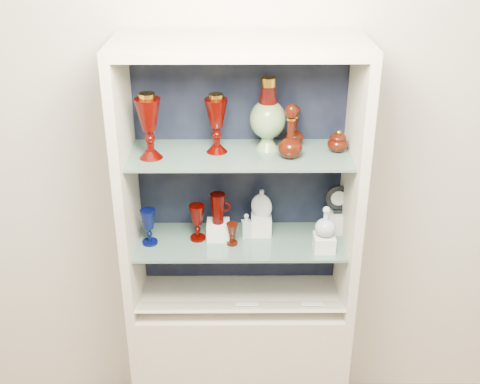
{
  "coord_description": "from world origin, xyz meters",
  "views": [
    {
      "loc": [
        -0.01,
        -0.76,
        2.43
      ],
      "look_at": [
        0.0,
        1.53,
        1.3
      ],
      "focal_mm": 45.0,
      "sensor_mm": 36.0,
      "label": 1
    }
  ],
  "objects_px": {
    "enamel_urn": "(268,114)",
    "clear_square_bottle": "(246,225)",
    "ruby_pitcher": "(218,208)",
    "cameo_medallion": "(338,199)",
    "clear_round_decanter": "(326,222)",
    "pedestal_lamp_left": "(149,126)",
    "ruby_goblet_small": "(232,234)",
    "ruby_decanter_a": "(291,128)",
    "pedestal_lamp_right": "(216,124)",
    "cobalt_goblet": "(149,227)",
    "ruby_goblet_tall": "(197,222)",
    "lidded_bowl": "(338,141)",
    "ruby_decanter_b": "(295,124)",
    "flat_flask": "(262,203)"
  },
  "relations": [
    {
      "from": "clear_round_decanter",
      "to": "lidded_bowl",
      "type": "bearing_deg",
      "value": 66.76
    },
    {
      "from": "pedestal_lamp_left",
      "to": "cameo_medallion",
      "type": "relative_size",
      "value": 1.98
    },
    {
      "from": "enamel_urn",
      "to": "pedestal_lamp_right",
      "type": "bearing_deg",
      "value": -171.62
    },
    {
      "from": "clear_square_bottle",
      "to": "cameo_medallion",
      "type": "bearing_deg",
      "value": 5.82
    },
    {
      "from": "ruby_goblet_tall",
      "to": "clear_round_decanter",
      "type": "distance_m",
      "value": 0.56
    },
    {
      "from": "pedestal_lamp_right",
      "to": "ruby_decanter_a",
      "type": "xyz_separation_m",
      "value": [
        0.3,
        -0.07,
        0.0
      ]
    },
    {
      "from": "ruby_decanter_a",
      "to": "clear_square_bottle",
      "type": "bearing_deg",
      "value": 155.78
    },
    {
      "from": "ruby_goblet_tall",
      "to": "ruby_pitcher",
      "type": "distance_m",
      "value": 0.11
    },
    {
      "from": "enamel_urn",
      "to": "ruby_decanter_a",
      "type": "distance_m",
      "value": 0.13
    },
    {
      "from": "cameo_medallion",
      "to": "pedestal_lamp_right",
      "type": "bearing_deg",
      "value": -175.16
    },
    {
      "from": "ruby_decanter_b",
      "to": "clear_square_bottle",
      "type": "xyz_separation_m",
      "value": [
        -0.2,
        -0.05,
        -0.46
      ]
    },
    {
      "from": "ruby_goblet_tall",
      "to": "ruby_goblet_small",
      "type": "distance_m",
      "value": 0.16
    },
    {
      "from": "cameo_medallion",
      "to": "ruby_decanter_a",
      "type": "bearing_deg",
      "value": -153.99
    },
    {
      "from": "cobalt_goblet",
      "to": "lidded_bowl",
      "type": "bearing_deg",
      "value": 2.96
    },
    {
      "from": "clear_round_decanter",
      "to": "pedestal_lamp_right",
      "type": "bearing_deg",
      "value": 167.59
    },
    {
      "from": "ruby_goblet_tall",
      "to": "clear_round_decanter",
      "type": "bearing_deg",
      "value": -9.7
    },
    {
      "from": "clear_square_bottle",
      "to": "ruby_goblet_tall",
      "type": "bearing_deg",
      "value": -174.89
    },
    {
      "from": "ruby_decanter_a",
      "to": "ruby_goblet_tall",
      "type": "height_order",
      "value": "ruby_decanter_a"
    },
    {
      "from": "ruby_pitcher",
      "to": "cameo_medallion",
      "type": "distance_m",
      "value": 0.54
    },
    {
      "from": "ruby_decanter_a",
      "to": "lidded_bowl",
      "type": "bearing_deg",
      "value": 17.84
    },
    {
      "from": "enamel_urn",
      "to": "cobalt_goblet",
      "type": "xyz_separation_m",
      "value": [
        -0.51,
        -0.07,
        -0.49
      ]
    },
    {
      "from": "cameo_medallion",
      "to": "clear_square_bottle",
      "type": "bearing_deg",
      "value": -175.16
    },
    {
      "from": "ruby_decanter_b",
      "to": "ruby_pitcher",
      "type": "distance_m",
      "value": 0.5
    },
    {
      "from": "cobalt_goblet",
      "to": "clear_round_decanter",
      "type": "height_order",
      "value": "clear_round_decanter"
    },
    {
      "from": "pedestal_lamp_left",
      "to": "clear_round_decanter",
      "type": "height_order",
      "value": "pedestal_lamp_left"
    },
    {
      "from": "ruby_pitcher",
      "to": "flat_flask",
      "type": "height_order",
      "value": "flat_flask"
    },
    {
      "from": "enamel_urn",
      "to": "lidded_bowl",
      "type": "distance_m",
      "value": 0.31
    },
    {
      "from": "clear_round_decanter",
      "to": "ruby_pitcher",
      "type": "bearing_deg",
      "value": 167.29
    },
    {
      "from": "ruby_pitcher",
      "to": "cameo_medallion",
      "type": "height_order",
      "value": "cameo_medallion"
    },
    {
      "from": "ruby_decanter_a",
      "to": "ruby_goblet_small",
      "type": "bearing_deg",
      "value": 176.68
    },
    {
      "from": "pedestal_lamp_left",
      "to": "lidded_bowl",
      "type": "xyz_separation_m",
      "value": [
        0.77,
        0.06,
        -0.09
      ]
    },
    {
      "from": "ruby_decanter_a",
      "to": "lidded_bowl",
      "type": "xyz_separation_m",
      "value": [
        0.2,
        0.07,
        -0.08
      ]
    },
    {
      "from": "ruby_decanter_b",
      "to": "flat_flask",
      "type": "distance_m",
      "value": 0.38
    },
    {
      "from": "pedestal_lamp_right",
      "to": "ruby_goblet_small",
      "type": "distance_m",
      "value": 0.5
    },
    {
      "from": "ruby_goblet_small",
      "to": "clear_square_bottle",
      "type": "relative_size",
      "value": 0.89
    },
    {
      "from": "flat_flask",
      "to": "clear_round_decanter",
      "type": "distance_m",
      "value": 0.3
    },
    {
      "from": "ruby_decanter_b",
      "to": "cobalt_goblet",
      "type": "height_order",
      "value": "ruby_decanter_b"
    },
    {
      "from": "cameo_medallion",
      "to": "cobalt_goblet",
      "type": "bearing_deg",
      "value": -174.41
    },
    {
      "from": "cameo_medallion",
      "to": "ruby_goblet_small",
      "type": "bearing_deg",
      "value": -168.28
    },
    {
      "from": "ruby_goblet_tall",
      "to": "ruby_goblet_small",
      "type": "bearing_deg",
      "value": -16.38
    },
    {
      "from": "enamel_urn",
      "to": "clear_square_bottle",
      "type": "distance_m",
      "value": 0.52
    },
    {
      "from": "enamel_urn",
      "to": "flat_flask",
      "type": "height_order",
      "value": "enamel_urn"
    },
    {
      "from": "cameo_medallion",
      "to": "ruby_goblet_tall",
      "type": "bearing_deg",
      "value": -175.4
    },
    {
      "from": "ruby_pitcher",
      "to": "cameo_medallion",
      "type": "relative_size",
      "value": 1.02
    },
    {
      "from": "enamel_urn",
      "to": "ruby_decanter_b",
      "type": "distance_m",
      "value": 0.13
    },
    {
      "from": "flat_flask",
      "to": "cobalt_goblet",
      "type": "bearing_deg",
      "value": -152.17
    },
    {
      "from": "ruby_goblet_small",
      "to": "clear_square_bottle",
      "type": "distance_m",
      "value": 0.09
    },
    {
      "from": "flat_flask",
      "to": "ruby_goblet_small",
      "type": "bearing_deg",
      "value": -126.33
    },
    {
      "from": "pedestal_lamp_left",
      "to": "ruby_goblet_tall",
      "type": "height_order",
      "value": "pedestal_lamp_left"
    },
    {
      "from": "lidded_bowl",
      "to": "pedestal_lamp_right",
      "type": "bearing_deg",
      "value": 179.97
    }
  ]
}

